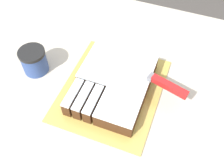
% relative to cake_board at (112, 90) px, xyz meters
% --- Properties ---
extents(countertop, '(1.40, 1.10, 0.93)m').
position_rel_cake_board_xyz_m(countertop, '(0.02, -0.02, -0.47)').
color(countertop, beige).
rests_on(countertop, ground_plane).
extents(cake_board, '(0.33, 0.39, 0.01)m').
position_rel_cake_board_xyz_m(cake_board, '(0.00, 0.00, 0.00)').
color(cake_board, gold).
rests_on(cake_board, countertop).
extents(cake, '(0.24, 0.30, 0.06)m').
position_rel_cake_board_xyz_m(cake, '(0.00, 0.00, 0.03)').
color(cake, '#472814').
rests_on(cake, cake_board).
extents(knife, '(0.35, 0.12, 0.02)m').
position_rel_cake_board_xyz_m(knife, '(0.14, 0.04, 0.07)').
color(knife, silver).
rests_on(knife, cake).
extents(coffee_cup, '(0.09, 0.09, 0.09)m').
position_rel_cake_board_xyz_m(coffee_cup, '(-0.29, -0.01, 0.04)').
color(coffee_cup, '#334C8C').
rests_on(coffee_cup, countertop).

